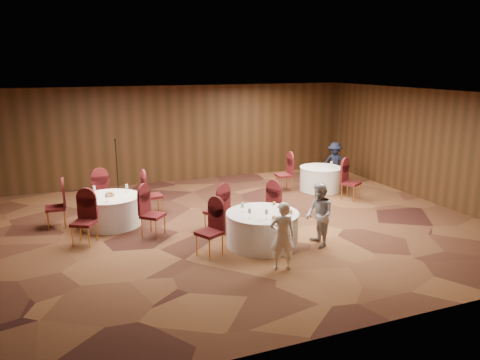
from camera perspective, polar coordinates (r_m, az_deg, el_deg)
name	(u,v)px	position (r m, az deg, el deg)	size (l,w,h in m)	color
ground	(235,226)	(11.60, -0.56, -5.59)	(12.00, 12.00, 0.00)	black
room_shell	(235,147)	(11.09, -0.58, 4.01)	(12.00, 12.00, 12.00)	silver
table_main	(262,229)	(10.32, 2.74, -5.93)	(1.59, 1.59, 0.74)	silver
table_left	(111,210)	(11.96, -15.47, -3.60)	(1.47, 1.47, 0.74)	silver
table_right	(320,178)	(14.93, 9.78, 0.19)	(1.31, 1.31, 0.74)	silver
chairs_main	(237,216)	(10.72, -0.42, -4.44)	(2.82, 1.98, 1.00)	#410D16
chairs_left	(110,206)	(11.93, -15.62, -3.03)	(2.95, 3.08, 1.00)	#410D16
chairs_right	(316,179)	(14.35, 9.26, 0.16)	(2.02, 2.27, 1.00)	#410D16
tabletop_main	(270,210)	(10.08, 3.66, -3.65)	(1.06, 1.08, 0.22)	silver
tabletop_left	(110,193)	(11.84, -15.61, -1.54)	(0.85, 0.84, 0.22)	silver
tabletop_right	(332,163)	(14.72, 11.10, 2.02)	(0.08, 0.08, 0.22)	silver
mic_stand	(118,178)	(14.78, -14.69, 0.29)	(0.24, 0.24, 1.69)	black
woman_a	(282,236)	(9.06, 5.17, -6.81)	(0.50, 0.33, 1.36)	white
woman_b	(319,215)	(10.29, 9.61, -4.23)	(0.69, 0.53, 1.41)	#A1A1A5
man_c	(335,163)	(15.93, 11.46, 2.10)	(0.88, 0.50, 1.36)	black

